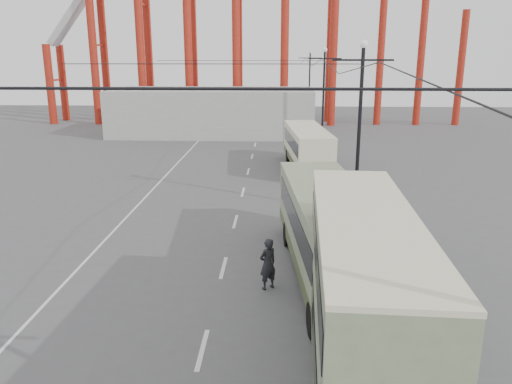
{
  "coord_description": "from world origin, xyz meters",
  "views": [
    {
      "loc": [
        1.16,
        -9.08,
        8.47
      ],
      "look_at": [
        0.31,
        11.03,
        3.0
      ],
      "focal_mm": 35.0,
      "sensor_mm": 36.0,
      "label": 1
    }
  ],
  "objects_px": {
    "single_decker_green": "(330,232)",
    "pedestrian": "(268,264)",
    "double_decker_bus": "(362,298)",
    "single_decker_cream": "(307,146)"
  },
  "relations": [
    {
      "from": "single_decker_green",
      "to": "pedestrian",
      "type": "xyz_separation_m",
      "value": [
        -2.39,
        -0.94,
        -0.95
      ]
    },
    {
      "from": "double_decker_bus",
      "to": "single_decker_green",
      "type": "relative_size",
      "value": 0.75
    },
    {
      "from": "single_decker_green",
      "to": "pedestrian",
      "type": "bearing_deg",
      "value": -163.36
    },
    {
      "from": "double_decker_bus",
      "to": "pedestrian",
      "type": "relative_size",
      "value": 4.64
    },
    {
      "from": "double_decker_bus",
      "to": "pedestrian",
      "type": "height_order",
      "value": "double_decker_bus"
    },
    {
      "from": "double_decker_bus",
      "to": "single_decker_green",
      "type": "bearing_deg",
      "value": 93.1
    },
    {
      "from": "pedestrian",
      "to": "double_decker_bus",
      "type": "bearing_deg",
      "value": 74.32
    },
    {
      "from": "single_decker_cream",
      "to": "pedestrian",
      "type": "relative_size",
      "value": 5.21
    },
    {
      "from": "single_decker_cream",
      "to": "pedestrian",
      "type": "height_order",
      "value": "single_decker_cream"
    },
    {
      "from": "single_decker_green",
      "to": "single_decker_cream",
      "type": "relative_size",
      "value": 1.19
    }
  ]
}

